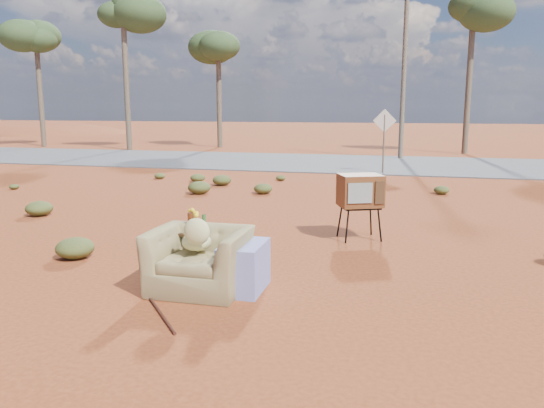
# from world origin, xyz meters

# --- Properties ---
(ground) EXTENTS (140.00, 140.00, 0.00)m
(ground) POSITION_xyz_m (0.00, 0.00, 0.00)
(ground) COLOR #98411E
(ground) RESTS_ON ground
(highway) EXTENTS (140.00, 7.00, 0.04)m
(highway) POSITION_xyz_m (0.00, 15.00, 0.02)
(highway) COLOR #565659
(highway) RESTS_ON ground
(dirt_mound) EXTENTS (26.00, 18.00, 2.00)m
(dirt_mound) POSITION_xyz_m (-30.00, 34.00, 0.00)
(dirt_mound) COLOR brown
(dirt_mound) RESTS_ON ground
(armchair) EXTENTS (1.39, 0.89, 1.03)m
(armchair) POSITION_xyz_m (-0.08, -0.44, 0.48)
(armchair) COLOR olive
(armchair) RESTS_ON ground
(tv_unit) EXTENTS (0.86, 0.78, 1.13)m
(tv_unit) POSITION_xyz_m (1.53, 2.63, 0.84)
(tv_unit) COLOR black
(tv_unit) RESTS_ON ground
(side_table) EXTENTS (0.56, 0.56, 0.90)m
(side_table) POSITION_xyz_m (-0.44, 0.01, 0.65)
(side_table) COLOR #342313
(side_table) RESTS_ON ground
(rusty_bar) EXTENTS (0.85, 1.01, 0.03)m
(rusty_bar) POSITION_xyz_m (-0.32, -1.31, 0.02)
(rusty_bar) COLOR #4A1C13
(rusty_bar) RESTS_ON ground
(road_sign) EXTENTS (0.78, 0.06, 2.19)m
(road_sign) POSITION_xyz_m (1.50, 12.00, 1.50)
(road_sign) COLOR brown
(road_sign) RESTS_ON ground
(eucalyptus_far_left) EXTENTS (3.20, 3.20, 7.10)m
(eucalyptus_far_left) POSITION_xyz_m (-18.00, 20.00, 5.94)
(eucalyptus_far_left) COLOR brown
(eucalyptus_far_left) RESTS_ON ground
(eucalyptus_left) EXTENTS (3.20, 3.20, 8.10)m
(eucalyptus_left) POSITION_xyz_m (-12.00, 19.00, 6.92)
(eucalyptus_left) COLOR brown
(eucalyptus_left) RESTS_ON ground
(eucalyptus_near_left) EXTENTS (3.20, 3.20, 6.60)m
(eucalyptus_near_left) POSITION_xyz_m (-8.00, 22.00, 5.45)
(eucalyptus_near_left) COLOR brown
(eucalyptus_near_left) RESTS_ON ground
(eucalyptus_center) EXTENTS (3.20, 3.20, 7.60)m
(eucalyptus_center) POSITION_xyz_m (5.00, 21.00, 6.43)
(eucalyptus_center) COLOR brown
(eucalyptus_center) RESTS_ON ground
(utility_pole_center) EXTENTS (1.40, 0.20, 8.00)m
(utility_pole_center) POSITION_xyz_m (2.00, 17.50, 4.15)
(utility_pole_center) COLOR brown
(utility_pole_center) RESTS_ON ground
(scrub_patch) EXTENTS (17.49, 8.07, 0.33)m
(scrub_patch) POSITION_xyz_m (-0.82, 4.41, 0.14)
(scrub_patch) COLOR #4A5224
(scrub_patch) RESTS_ON ground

